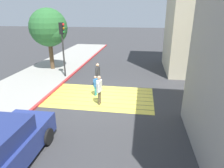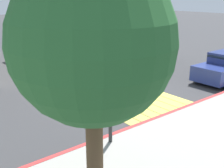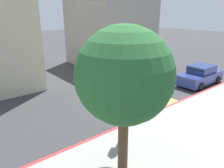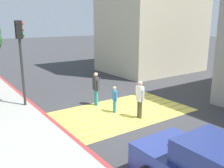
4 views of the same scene
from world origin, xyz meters
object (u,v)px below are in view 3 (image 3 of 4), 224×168
Objects in this scene: pedestrian_adult_trailing at (136,78)px; street_tree at (123,77)px; pedestrian_child_with_racket at (129,87)px; traffic_light_corner at (128,72)px; pedestrian_adult_lead at (115,88)px; car_parked_near_curb at (200,76)px.

street_tree is at bearing 131.50° from pedestrian_adult_trailing.
pedestrian_child_with_racket is at bearing -45.15° from street_tree.
traffic_light_corner reaches higher than pedestrian_child_with_racket.
street_tree is at bearing 134.85° from pedestrian_child_with_racket.
pedestrian_adult_lead is 1.34× the size of pedestrian_child_with_racket.
traffic_light_corner reaches higher than pedestrian_adult_trailing.
pedestrian_adult_lead is (4.97, -3.77, -2.63)m from street_tree.
car_parked_near_curb is 3.36× the size of pedestrian_child_with_racket.
car_parked_near_curb is 9.99m from traffic_light_corner.
street_tree is (-3.49, 11.57, 2.90)m from car_parked_near_curb.
pedestrian_adult_trailing is (0.67, -2.60, -0.02)m from pedestrian_adult_lead.
pedestrian_adult_lead is 2.68m from pedestrian_adult_trailing.
street_tree reaches higher than pedestrian_adult_lead.
pedestrian_child_with_racket is (0.17, -1.39, -0.28)m from pedestrian_adult_lead.
pedestrian_child_with_racket is (-0.50, 1.21, -0.27)m from pedestrian_adult_trailing.
pedestrian_adult_trailing reaches higher than pedestrian_child_with_racket.
street_tree is at bearing 106.80° from car_parked_near_curb.
pedestrian_adult_lead is at bearing 104.43° from pedestrian_adult_trailing.
car_parked_near_curb is 5.63m from pedestrian_adult_trailing.
pedestrian_adult_trailing is (3.72, -4.39, -2.05)m from traffic_light_corner.
traffic_light_corner is at bearing -46.02° from street_tree.
car_parked_near_curb reaches higher than pedestrian_child_with_racket.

